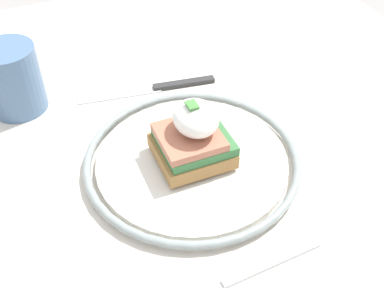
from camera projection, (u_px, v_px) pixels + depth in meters
The scene contains 6 objects.
dining_table at pixel (200, 209), 0.69m from camera, with size 0.98×0.90×0.77m.
plate at pixel (192, 160), 0.59m from camera, with size 0.27×0.27×0.02m.
sandwich at pixel (193, 137), 0.56m from camera, with size 0.08×0.09×0.08m.
fork at pixel (248, 273), 0.48m from camera, with size 0.02×0.15×0.00m.
knife at pixel (159, 88), 0.71m from camera, with size 0.04×0.20×0.01m.
cup at pixel (12, 78), 0.65m from camera, with size 0.08×0.08×0.09m.
Camera 1 is at (-0.41, 0.18, 1.19)m, focal length 45.00 mm.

